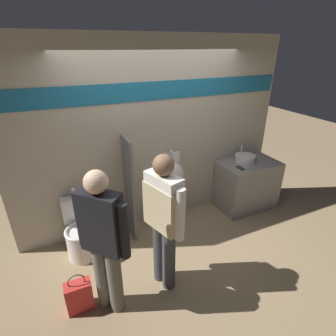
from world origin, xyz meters
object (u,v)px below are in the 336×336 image
object	(u,v)px
cell_phone	(240,168)
toilet	(82,234)
person_with_lanyard	(104,240)
shopping_bag	(79,296)
sink_basin	(245,158)
person_in_vest	(164,215)
urinal_near_counter	(173,176)

from	to	relation	value
cell_phone	toilet	world-z (taller)	toilet
person_with_lanyard	shopping_bag	bearing A→B (deg)	29.53
sink_basin	toilet	size ratio (longest dim) A/B	0.37
person_in_vest	person_with_lanyard	distance (m)	0.65
person_in_vest	shopping_bag	distance (m)	1.22
sink_basin	person_with_lanyard	xyz separation A→B (m)	(-2.52, -1.04, 0.01)
shopping_bag	urinal_near_counter	bearing A→B (deg)	33.85
urinal_near_counter	person_in_vest	distance (m)	1.29
toilet	person_in_vest	bearing A→B (deg)	-48.80
toilet	person_in_vest	distance (m)	1.37
person_in_vest	person_with_lanyard	size ratio (longest dim) A/B	1.01
shopping_bag	person_in_vest	bearing A→B (deg)	-2.42
person_in_vest	shopping_bag	world-z (taller)	person_in_vest
urinal_near_counter	cell_phone	bearing A→B (deg)	-16.99
sink_basin	cell_phone	distance (m)	0.31
sink_basin	cell_phone	world-z (taller)	sink_basin
cell_phone	person_with_lanyard	xyz separation A→B (m)	(-2.29, -0.85, 0.06)
sink_basin	urinal_near_counter	xyz separation A→B (m)	(-1.24, 0.12, -0.11)
toilet	person_in_vest	xyz separation A→B (m)	(0.79, -0.90, 0.65)
person_with_lanyard	shopping_bag	xyz separation A→B (m)	(-0.31, 0.10, -0.71)
sink_basin	cell_phone	size ratio (longest dim) A/B	2.29
cell_phone	shopping_bag	distance (m)	2.78
sink_basin	shopping_bag	distance (m)	3.06
person_in_vest	person_with_lanyard	xyz separation A→B (m)	(-0.64, -0.06, -0.05)
shopping_bag	sink_basin	bearing A→B (deg)	18.43
toilet	cell_phone	bearing A→B (deg)	-2.52
sink_basin	cell_phone	bearing A→B (deg)	-141.99
person_in_vest	shopping_bag	bearing A→B (deg)	69.93
cell_phone	person_in_vest	size ratio (longest dim) A/B	0.09
person_with_lanyard	person_in_vest	bearing A→B (deg)	-128.17
toilet	shopping_bag	xyz separation A→B (m)	(-0.16, -0.86, -0.11)
cell_phone	person_with_lanyard	world-z (taller)	person_with_lanyard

